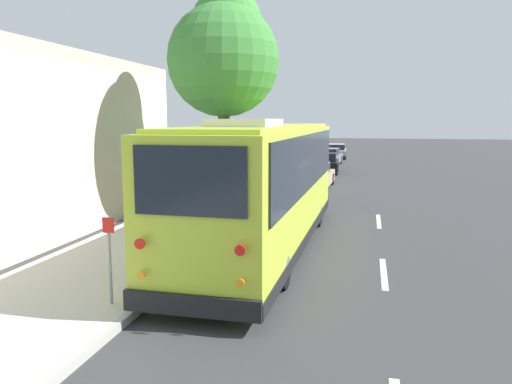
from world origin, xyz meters
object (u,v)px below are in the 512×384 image
(shuttle_bus, at_px, (264,180))
(sign_post_far, at_px, (150,244))
(parked_sedan_gray, at_px, (328,157))
(parked_sedan_black, at_px, (325,164))
(street_tree, at_px, (224,54))
(parked_sedan_silver, at_px, (336,152))
(parked_sedan_tan, at_px, (313,176))
(sign_post_near, at_px, (110,260))

(shuttle_bus, distance_m, sign_post_far, 3.89)
(parked_sedan_gray, bearing_deg, parked_sedan_black, -174.48)
(parked_sedan_gray, bearing_deg, street_tree, 178.85)
(street_tree, distance_m, sign_post_far, 8.22)
(parked_sedan_black, distance_m, parked_sedan_silver, 12.47)
(parked_sedan_tan, bearing_deg, parked_sedan_black, 2.70)
(parked_sedan_tan, bearing_deg, parked_sedan_gray, 3.45)
(parked_sedan_silver, relative_size, sign_post_near, 2.82)
(parked_sedan_black, bearing_deg, parked_sedan_tan, 178.22)
(parked_sedan_tan, bearing_deg, sign_post_far, 175.86)
(parked_sedan_silver, relative_size, street_tree, 0.59)
(parked_sedan_silver, distance_m, sign_post_far, 35.49)
(parked_sedan_black, height_order, street_tree, street_tree)
(shuttle_bus, relative_size, parked_sedan_silver, 2.47)
(parked_sedan_gray, bearing_deg, sign_post_far, -179.58)
(parked_sedan_silver, xyz_separation_m, sign_post_far, (-35.45, 1.76, 0.25))
(parked_sedan_gray, bearing_deg, parked_sedan_tan, -175.40)
(sign_post_near, bearing_deg, sign_post_far, 0.00)
(parked_sedan_tan, distance_m, street_tree, 10.66)
(sign_post_far, bearing_deg, parked_sedan_silver, -2.84)
(parked_sedan_gray, height_order, sign_post_near, sign_post_near)
(parked_sedan_tan, relative_size, parked_sedan_black, 1.08)
(parked_sedan_tan, height_order, street_tree, street_tree)
(parked_sedan_black, bearing_deg, sign_post_near, 173.80)
(parked_sedan_gray, xyz_separation_m, sign_post_near, (-30.56, 1.58, 0.39))
(street_tree, bearing_deg, shuttle_bus, -148.60)
(shuttle_bus, height_order, parked_sedan_silver, shuttle_bus)
(parked_sedan_gray, distance_m, sign_post_near, 30.60)
(shuttle_bus, relative_size, parked_sedan_tan, 2.48)
(parked_sedan_black, xyz_separation_m, parked_sedan_gray, (5.86, 0.20, -0.02))
(parked_sedan_black, relative_size, parked_sedan_gray, 0.93)
(parked_sedan_tan, xyz_separation_m, sign_post_near, (-17.54, 1.82, 0.39))
(shuttle_bus, relative_size, parked_sedan_black, 2.67)
(sign_post_far, bearing_deg, shuttle_bus, -29.11)
(shuttle_bus, distance_m, parked_sedan_gray, 25.60)
(parked_sedan_tan, bearing_deg, shuttle_bus, -177.57)
(street_tree, relative_size, sign_post_far, 5.55)
(sign_post_near, bearing_deg, parked_sedan_black, -4.12)
(parked_sedan_tan, relative_size, street_tree, 0.59)
(street_tree, relative_size, sign_post_near, 4.77)
(parked_sedan_black, bearing_deg, parked_sedan_silver, -1.99)
(sign_post_near, bearing_deg, shuttle_bus, -20.03)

